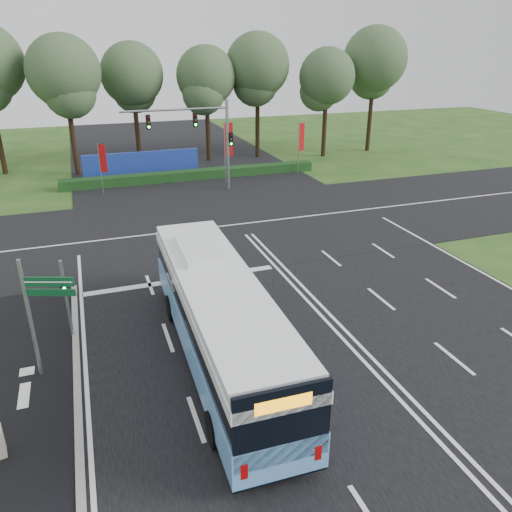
{
  "coord_description": "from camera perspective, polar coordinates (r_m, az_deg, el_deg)",
  "views": [
    {
      "loc": [
        -8.93,
        -17.34,
        10.97
      ],
      "look_at": [
        -2.14,
        2.0,
        2.17
      ],
      "focal_mm": 35.0,
      "sensor_mm": 36.0,
      "label": 1
    }
  ],
  "objects": [
    {
      "name": "banner_flag_mid",
      "position": [
        42.21,
        -3.26,
        12.71
      ],
      "size": [
        0.75,
        0.08,
        5.07
      ],
      "rotation": [
        0.0,
        0.0,
        -0.02
      ],
      "color": "gray",
      "rests_on": "ground"
    },
    {
      "name": "ground",
      "position": [
        22.38,
        6.91,
        -6.3
      ],
      "size": [
        120.0,
        120.0,
        0.0
      ],
      "primitive_type": "plane",
      "color": "#224818",
      "rests_on": "ground"
    },
    {
      "name": "city_bus",
      "position": [
        18.13,
        -4.19,
        -7.06
      ],
      "size": [
        2.96,
        12.77,
        3.65
      ],
      "rotation": [
        0.0,
        0.0,
        -0.02
      ],
      "color": "#5D9AD8",
      "rests_on": "ground"
    },
    {
      "name": "street_sign",
      "position": [
        18.36,
        -23.63,
        -5.28
      ],
      "size": [
        1.67,
        0.67,
        4.52
      ],
      "rotation": [
        0.0,
        0.0,
        -0.34
      ],
      "color": "gray",
      "rests_on": "ground"
    },
    {
      "name": "road_cross",
      "position": [
        32.57,
        -2.29,
        3.58
      ],
      "size": [
        120.0,
        14.0,
        0.05
      ],
      "primitive_type": "cube",
      "color": "black",
      "rests_on": "ground"
    },
    {
      "name": "blue_hoarding",
      "position": [
        45.69,
        -12.9,
        10.19
      ],
      "size": [
        10.0,
        0.3,
        2.2
      ],
      "primitive_type": "cube",
      "color": "navy",
      "rests_on": "ground"
    },
    {
      "name": "banner_flag_left",
      "position": [
        40.48,
        -17.15,
        10.32
      ],
      "size": [
        0.55,
        0.27,
        3.98
      ],
      "rotation": [
        0.0,
        0.0,
        -0.41
      ],
      "color": "gray",
      "rests_on": "ground"
    },
    {
      "name": "pedestrian_signal",
      "position": [
        20.87,
        -20.89,
        -4.38
      ],
      "size": [
        0.32,
        0.41,
        3.36
      ],
      "rotation": [
        0.0,
        0.0,
        -0.42
      ],
      "color": "gray",
      "rests_on": "ground"
    },
    {
      "name": "kerb_strip",
      "position": [
        18.06,
        -19.68,
        -15.54
      ],
      "size": [
        0.25,
        18.0,
        0.12
      ],
      "primitive_type": "cube",
      "color": "gray",
      "rests_on": "ground"
    },
    {
      "name": "road_main",
      "position": [
        22.37,
        6.92,
        -6.26
      ],
      "size": [
        20.0,
        120.0,
        0.04
      ],
      "primitive_type": "cube",
      "color": "black",
      "rests_on": "ground"
    },
    {
      "name": "traffic_light_gantry",
      "position": [
        39.44,
        -5.87,
        13.92
      ],
      "size": [
        8.41,
        0.28,
        7.0
      ],
      "color": "gray",
      "rests_on": "ground"
    },
    {
      "name": "banner_flag_right",
      "position": [
        45.77,
        5.13,
        13.06
      ],
      "size": [
        0.64,
        0.26,
        4.52
      ],
      "rotation": [
        0.0,
        0.0,
        0.32
      ],
      "color": "gray",
      "rests_on": "ground"
    },
    {
      "name": "eucalyptus_row",
      "position": [
        49.41,
        -9.13,
        20.27
      ],
      "size": [
        47.66,
        8.85,
        12.7
      ],
      "color": "black",
      "rests_on": "ground"
    },
    {
      "name": "hedge",
      "position": [
        44.07,
        -7.18,
        9.18
      ],
      "size": [
        22.0,
        1.2,
        0.8
      ],
      "primitive_type": "cube",
      "color": "#153513",
      "rests_on": "ground"
    }
  ]
}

